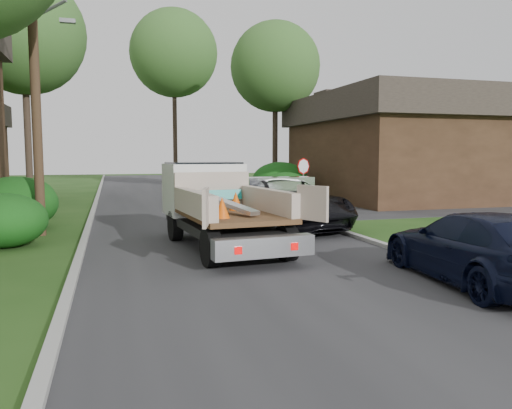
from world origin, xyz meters
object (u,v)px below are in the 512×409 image
object	(u,v)px
utility_pole	(35,73)
navy_suv	(478,248)
flatbed_truck	(214,200)
black_pickup	(283,203)
house_right	(395,146)
tree_left_far	(23,34)
tree_center_far	(174,53)
stop_sign	(303,173)
tree_right_far	(275,67)

from	to	relation	value
utility_pole	navy_suv	bearing A→B (deg)	-44.33
flatbed_truck	black_pickup	distance (m)	4.06
house_right	black_pickup	world-z (taller)	house_right
tree_left_far	navy_suv	world-z (taller)	tree_left_far
utility_pole	tree_center_far	xyz separation A→B (m)	(7.48, 25.02, 5.81)
stop_sign	flatbed_truck	bearing A→B (deg)	-128.58
utility_pole	black_pickup	distance (m)	9.23
utility_pole	tree_left_far	world-z (taller)	tree_left_far
utility_pole	house_right	world-z (taller)	utility_pole
tree_right_far	flatbed_truck	world-z (taller)	tree_right_far
utility_pole	tree_left_far	bearing A→B (deg)	99.54
utility_pole	flatbed_truck	size ratio (longest dim) A/B	1.54
stop_sign	tree_right_far	distance (m)	13.08
house_right	flatbed_truck	world-z (taller)	house_right
tree_center_far	navy_suv	xyz separation A→B (m)	(1.80, -34.08, -10.24)
utility_pole	navy_suv	distance (m)	13.71
house_right	flatbed_truck	bearing A→B (deg)	-138.11
black_pickup	house_right	bearing A→B (deg)	33.42
stop_sign	flatbed_truck	xyz separation A→B (m)	(-5.60, -7.02, -0.48)
utility_pole	tree_right_far	distance (m)	20.12
stop_sign	tree_left_far	world-z (taller)	tree_left_far
tree_left_far	flatbed_truck	xyz separation A→B (m)	(7.10, -15.02, -7.69)
utility_pole	house_right	size ratio (longest dim) A/B	0.77
stop_sign	utility_pole	bearing A→B (deg)	-159.38
utility_pole	tree_left_far	distance (m)	12.77
flatbed_truck	black_pickup	xyz separation A→B (m)	(3.08, 2.61, -0.41)
stop_sign	tree_right_far	world-z (taller)	tree_right_far
utility_pole	house_right	xyz separation A→B (m)	(18.48, 9.02, -2.01)
tree_left_far	utility_pole	bearing A→B (deg)	-80.46
navy_suv	utility_pole	bearing A→B (deg)	-38.36
utility_pole	tree_right_far	world-z (taller)	tree_right_far
stop_sign	utility_pole	distance (m)	11.91
flatbed_truck	black_pickup	world-z (taller)	flatbed_truck
stop_sign	flatbed_truck	size ratio (longest dim) A/B	0.38
tree_right_far	black_pickup	size ratio (longest dim) A/B	1.81
tree_left_far	black_pickup	bearing A→B (deg)	-50.64
stop_sign	house_right	world-z (taller)	house_right
tree_left_far	tree_center_far	world-z (taller)	tree_center_far
black_pickup	flatbed_truck	bearing A→B (deg)	-148.71
house_right	flatbed_truck	distance (m)	18.10
tree_right_far	navy_suv	distance (m)	25.57
utility_pole	tree_center_far	bearing A→B (deg)	73.35
black_pickup	stop_sign	bearing A→B (deg)	51.33
tree_left_far	flatbed_truck	world-z (taller)	tree_left_far
flatbed_truck	stop_sign	bearing A→B (deg)	46.49
utility_pole	tree_center_far	size ratio (longest dim) A/B	0.68
tree_right_far	navy_suv	world-z (taller)	tree_right_far
stop_sign	tree_right_far	bearing A→B (deg)	78.19
flatbed_truck	tree_left_far	bearing A→B (deg)	110.37
black_pickup	navy_suv	xyz separation A→B (m)	(1.12, -8.67, -0.14)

